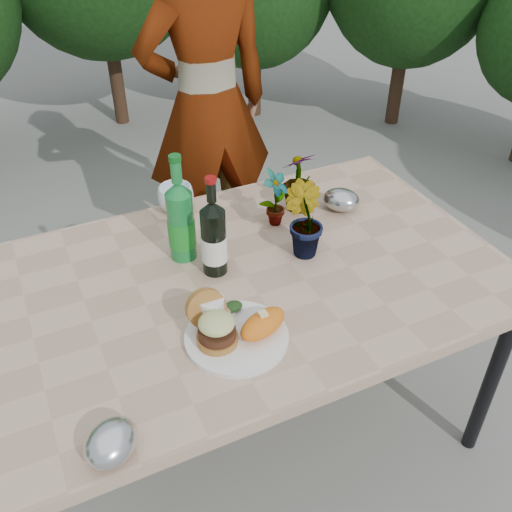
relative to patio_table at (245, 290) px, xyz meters
name	(u,v)px	position (x,y,z in m)	size (l,w,h in m)	color
ground	(247,427)	(0.00, 0.00, -0.69)	(80.00, 80.00, 0.00)	slate
patio_table	(245,290)	(0.00, 0.00, 0.00)	(1.60, 1.00, 0.75)	tan
shrub_hedge	(169,3)	(0.36, 1.73, 0.44)	(6.72, 5.23, 2.13)	#382316
dinner_plate	(237,337)	(-0.13, -0.24, 0.06)	(0.28, 0.28, 0.01)	white
burger_stack	(214,324)	(-0.19, -0.22, 0.12)	(0.11, 0.16, 0.11)	#B7722D
sweet_potato	(263,324)	(-0.06, -0.26, 0.10)	(0.15, 0.08, 0.06)	orange
grilled_veg	(229,309)	(-0.11, -0.14, 0.09)	(0.08, 0.05, 0.03)	olive
wine_bottle	(214,239)	(-0.07, 0.06, 0.18)	(0.08, 0.08, 0.33)	black
sparkling_water	(181,222)	(-0.13, 0.18, 0.19)	(0.09, 0.09, 0.36)	#167B32
plastic_cup	(212,312)	(-0.17, -0.16, 0.10)	(0.07, 0.07, 0.10)	white
seedling_left	(275,198)	(0.21, 0.22, 0.16)	(0.11, 0.07, 0.21)	#22531C
seedling_mid	(303,221)	(0.22, 0.03, 0.18)	(0.13, 0.11, 0.24)	#22581E
seedling_right	(300,181)	(0.34, 0.27, 0.17)	(0.12, 0.12, 0.22)	#2D5B1F
blue_bowl	(176,199)	(-0.07, 0.44, 0.11)	(0.12, 0.12, 0.10)	white
foil_packet_left	(111,442)	(-0.52, -0.44, 0.10)	(0.13, 0.11, 0.08)	silver
foil_packet_right	(341,200)	(0.47, 0.20, 0.10)	(0.13, 0.11, 0.08)	#AFB2B6
person	(207,106)	(0.30, 1.06, 0.16)	(0.62, 0.41, 1.70)	#A46B52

